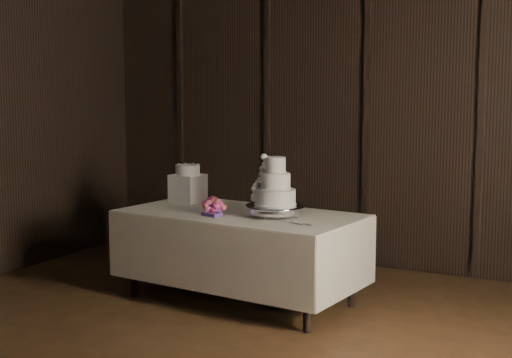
{
  "coord_description": "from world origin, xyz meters",
  "views": [
    {
      "loc": [
        2.3,
        -3.3,
        1.76
      ],
      "look_at": [
        -0.37,
        1.81,
        1.05
      ],
      "focal_mm": 50.0,
      "sensor_mm": 36.0,
      "label": 1
    }
  ],
  "objects_px": {
    "wedding_cake": "(271,186)",
    "bouquet": "(214,207)",
    "box_pedestal": "(188,188)",
    "display_table": "(240,253)",
    "cake_stand": "(275,211)",
    "small_cake": "(188,170)"
  },
  "relations": [
    {
      "from": "wedding_cake",
      "to": "box_pedestal",
      "type": "distance_m",
      "value": 1.08
    },
    {
      "from": "wedding_cake",
      "to": "bouquet",
      "type": "distance_m",
      "value": 0.53
    },
    {
      "from": "box_pedestal",
      "to": "wedding_cake",
      "type": "bearing_deg",
      "value": -18.52
    },
    {
      "from": "bouquet",
      "to": "wedding_cake",
      "type": "bearing_deg",
      "value": 10.0
    },
    {
      "from": "display_table",
      "to": "cake_stand",
      "type": "bearing_deg",
      "value": 0.52
    },
    {
      "from": "display_table",
      "to": "wedding_cake",
      "type": "xyz_separation_m",
      "value": [
        0.31,
        -0.05,
        0.59
      ]
    },
    {
      "from": "display_table",
      "to": "cake_stand",
      "type": "height_order",
      "value": "cake_stand"
    },
    {
      "from": "display_table",
      "to": "wedding_cake",
      "type": "distance_m",
      "value": 0.67
    },
    {
      "from": "cake_stand",
      "to": "box_pedestal",
      "type": "distance_m",
      "value": 1.1
    },
    {
      "from": "bouquet",
      "to": "small_cake",
      "type": "distance_m",
      "value": 0.72
    },
    {
      "from": "bouquet",
      "to": "box_pedestal",
      "type": "distance_m",
      "value": 0.69
    },
    {
      "from": "cake_stand",
      "to": "bouquet",
      "type": "distance_m",
      "value": 0.52
    },
    {
      "from": "display_table",
      "to": "small_cake",
      "type": "xyz_separation_m",
      "value": [
        -0.7,
        0.29,
        0.64
      ]
    },
    {
      "from": "cake_stand",
      "to": "small_cake",
      "type": "relative_size",
      "value": 2.2
    },
    {
      "from": "bouquet",
      "to": "box_pedestal",
      "type": "xyz_separation_m",
      "value": [
        -0.53,
        0.43,
        0.07
      ]
    },
    {
      "from": "wedding_cake",
      "to": "small_cake",
      "type": "height_order",
      "value": "wedding_cake"
    },
    {
      "from": "wedding_cake",
      "to": "box_pedestal",
      "type": "relative_size",
      "value": 1.51
    },
    {
      "from": "display_table",
      "to": "bouquet",
      "type": "height_order",
      "value": "bouquet"
    },
    {
      "from": "wedding_cake",
      "to": "box_pedestal",
      "type": "bearing_deg",
      "value": 159.52
    },
    {
      "from": "cake_stand",
      "to": "wedding_cake",
      "type": "bearing_deg",
      "value": -150.26
    },
    {
      "from": "cake_stand",
      "to": "wedding_cake",
      "type": "xyz_separation_m",
      "value": [
        -0.03,
        -0.02,
        0.2
      ]
    },
    {
      "from": "wedding_cake",
      "to": "bouquet",
      "type": "xyz_separation_m",
      "value": [
        -0.48,
        -0.09,
        -0.19
      ]
    }
  ]
}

